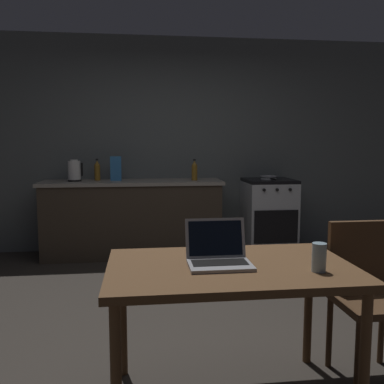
{
  "coord_description": "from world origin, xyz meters",
  "views": [
    {
      "loc": [
        -0.42,
        -3.04,
        1.37
      ],
      "look_at": [
        0.06,
        0.84,
        0.91
      ],
      "focal_mm": 39.2,
      "sensor_mm": 36.0,
      "label": 1
    }
  ],
  "objects_px": {
    "drinking_glass": "(319,257)",
    "cereal_box": "(116,169)",
    "dining_table": "(230,279)",
    "chair": "(366,288)",
    "electric_kettle": "(74,171)",
    "frying_pan": "(269,177)",
    "laptop": "(218,256)",
    "stove_oven": "(269,215)",
    "bottle": "(194,170)",
    "bottle_b": "(97,170)"
  },
  "relations": [
    {
      "from": "drinking_glass",
      "to": "cereal_box",
      "type": "xyz_separation_m",
      "value": [
        -1.15,
        3.21,
        0.24
      ]
    },
    {
      "from": "dining_table",
      "to": "chair",
      "type": "bearing_deg",
      "value": 11.19
    },
    {
      "from": "chair",
      "to": "electric_kettle",
      "type": "relative_size",
      "value": 3.52
    },
    {
      "from": "chair",
      "to": "electric_kettle",
      "type": "distance_m",
      "value": 3.57
    },
    {
      "from": "dining_table",
      "to": "chair",
      "type": "relative_size",
      "value": 1.39
    },
    {
      "from": "frying_pan",
      "to": "drinking_glass",
      "type": "distance_m",
      "value": 3.25
    },
    {
      "from": "laptop",
      "to": "frying_pan",
      "type": "xyz_separation_m",
      "value": [
        1.2,
        2.99,
        0.15
      ]
    },
    {
      "from": "stove_oven",
      "to": "bottle",
      "type": "height_order",
      "value": "bottle"
    },
    {
      "from": "laptop",
      "to": "bottle_b",
      "type": "bearing_deg",
      "value": 100.22
    },
    {
      "from": "chair",
      "to": "bottle",
      "type": "height_order",
      "value": "bottle"
    },
    {
      "from": "electric_kettle",
      "to": "drinking_glass",
      "type": "xyz_separation_m",
      "value": [
        1.63,
        -3.19,
        -0.22
      ]
    },
    {
      "from": "laptop",
      "to": "drinking_glass",
      "type": "height_order",
      "value": "laptop"
    },
    {
      "from": "stove_oven",
      "to": "electric_kettle",
      "type": "height_order",
      "value": "electric_kettle"
    },
    {
      "from": "electric_kettle",
      "to": "bottle_b",
      "type": "xyz_separation_m",
      "value": [
        0.26,
        0.08,
        0.0
      ]
    },
    {
      "from": "chair",
      "to": "frying_pan",
      "type": "distance_m",
      "value": 2.87
    },
    {
      "from": "laptop",
      "to": "bottle",
      "type": "xyz_separation_m",
      "value": [
        0.26,
        2.97,
        0.25
      ]
    },
    {
      "from": "electric_kettle",
      "to": "cereal_box",
      "type": "bearing_deg",
      "value": 2.37
    },
    {
      "from": "laptop",
      "to": "drinking_glass",
      "type": "relative_size",
      "value": 2.28
    },
    {
      "from": "drinking_glass",
      "to": "cereal_box",
      "type": "bearing_deg",
      "value": 109.72
    },
    {
      "from": "dining_table",
      "to": "electric_kettle",
      "type": "distance_m",
      "value": 3.29
    },
    {
      "from": "stove_oven",
      "to": "chair",
      "type": "xyz_separation_m",
      "value": [
        -0.3,
        -2.86,
        0.07
      ]
    },
    {
      "from": "stove_oven",
      "to": "cereal_box",
      "type": "distance_m",
      "value": 1.99
    },
    {
      "from": "dining_table",
      "to": "frying_pan",
      "type": "xyz_separation_m",
      "value": [
        1.14,
        3.0,
        0.27
      ]
    },
    {
      "from": "bottle",
      "to": "frying_pan",
      "type": "height_order",
      "value": "bottle"
    },
    {
      "from": "laptop",
      "to": "electric_kettle",
      "type": "height_order",
      "value": "electric_kettle"
    },
    {
      "from": "bottle_b",
      "to": "dining_table",
      "type": "bearing_deg",
      "value": -72.62
    },
    {
      "from": "chair",
      "to": "drinking_glass",
      "type": "height_order",
      "value": "chair"
    },
    {
      "from": "electric_kettle",
      "to": "drinking_glass",
      "type": "bearing_deg",
      "value": -62.9
    },
    {
      "from": "chair",
      "to": "electric_kettle",
      "type": "bearing_deg",
      "value": 123.44
    },
    {
      "from": "frying_pan",
      "to": "cereal_box",
      "type": "xyz_separation_m",
      "value": [
        -1.89,
        0.05,
        0.12
      ]
    },
    {
      "from": "drinking_glass",
      "to": "stove_oven",
      "type": "bearing_deg",
      "value": 76.77
    },
    {
      "from": "chair",
      "to": "bottle",
      "type": "xyz_separation_m",
      "value": [
        -0.65,
        2.81,
        0.51
      ]
    },
    {
      "from": "dining_table",
      "to": "frying_pan",
      "type": "distance_m",
      "value": 3.22
    },
    {
      "from": "electric_kettle",
      "to": "drinking_glass",
      "type": "relative_size",
      "value": 1.83
    },
    {
      "from": "cereal_box",
      "to": "chair",
      "type": "bearing_deg",
      "value": -60.98
    },
    {
      "from": "stove_oven",
      "to": "drinking_glass",
      "type": "xyz_separation_m",
      "value": [
        -0.75,
        -3.19,
        0.36
      ]
    },
    {
      "from": "bottle_b",
      "to": "chair",
      "type": "bearing_deg",
      "value": -58.2
    },
    {
      "from": "dining_table",
      "to": "drinking_glass",
      "type": "bearing_deg",
      "value": -22.15
    },
    {
      "from": "laptop",
      "to": "frying_pan",
      "type": "bearing_deg",
      "value": 61.9
    },
    {
      "from": "laptop",
      "to": "bottle_b",
      "type": "height_order",
      "value": "bottle_b"
    },
    {
      "from": "chair",
      "to": "drinking_glass",
      "type": "relative_size",
      "value": 6.43
    },
    {
      "from": "chair",
      "to": "bottle",
      "type": "bearing_deg",
      "value": 100.49
    },
    {
      "from": "dining_table",
      "to": "drinking_glass",
      "type": "xyz_separation_m",
      "value": [
        0.4,
        -0.16,
        0.15
      ]
    },
    {
      "from": "dining_table",
      "to": "bottle_b",
      "type": "distance_m",
      "value": 3.28
    },
    {
      "from": "stove_oven",
      "to": "drinking_glass",
      "type": "bearing_deg",
      "value": -103.23
    },
    {
      "from": "bottle",
      "to": "drinking_glass",
      "type": "bearing_deg",
      "value": -86.25
    },
    {
      "from": "stove_oven",
      "to": "frying_pan",
      "type": "xyz_separation_m",
      "value": [
        -0.01,
        -0.03,
        0.48
      ]
    },
    {
      "from": "dining_table",
      "to": "frying_pan",
      "type": "height_order",
      "value": "frying_pan"
    },
    {
      "from": "drinking_glass",
      "to": "bottle_b",
      "type": "height_order",
      "value": "bottle_b"
    },
    {
      "from": "electric_kettle",
      "to": "bottle",
      "type": "relative_size",
      "value": 0.99
    }
  ]
}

